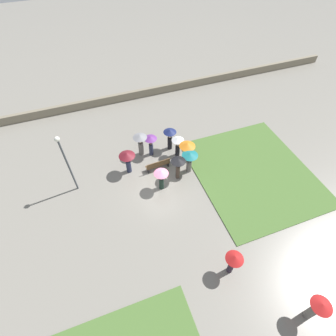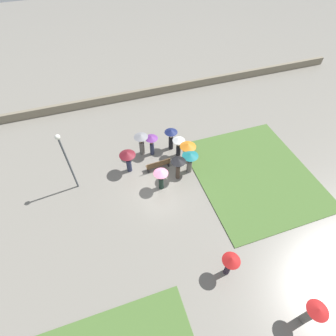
{
  "view_description": "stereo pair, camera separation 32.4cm",
  "coord_description": "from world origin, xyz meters",
  "px_view_note": "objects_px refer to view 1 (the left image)",
  "views": [
    {
      "loc": [
        3.38,
        10.83,
        14.55
      ],
      "look_at": [
        -0.67,
        -0.22,
        1.16
      ],
      "focal_mm": 28.0,
      "sensor_mm": 36.0,
      "label": 1
    },
    {
      "loc": [
        3.07,
        10.94,
        14.55
      ],
      "look_at": [
        -0.67,
        -0.22,
        1.16
      ],
      "focal_mm": 28.0,
      "sensor_mm": 36.0,
      "label": 2
    }
  ],
  "objects_px": {
    "crowd_person_teal": "(190,159)",
    "crowd_person_grey": "(140,142)",
    "crowd_person_orange": "(187,148)",
    "crowd_person_maroon": "(127,158)",
    "park_bench": "(158,165)",
    "crowd_person_navy": "(170,136)",
    "crowd_person_pink": "(161,176)",
    "crowd_person_black": "(178,164)",
    "crowd_person_purple": "(151,142)",
    "crowd_person_white": "(178,143)",
    "lamp_post": "(65,158)",
    "lone_walker_far_path": "(317,309)",
    "lone_walker_mid_plaza": "(234,261)"
  },
  "relations": [
    {
      "from": "crowd_person_maroon",
      "to": "crowd_person_black",
      "type": "distance_m",
      "value": 3.56
    },
    {
      "from": "crowd_person_pink",
      "to": "crowd_person_teal",
      "type": "distance_m",
      "value": 2.51
    },
    {
      "from": "lamp_post",
      "to": "crowd_person_orange",
      "type": "distance_m",
      "value": 8.17
    },
    {
      "from": "crowd_person_white",
      "to": "crowd_person_purple",
      "type": "bearing_deg",
      "value": -71.13
    },
    {
      "from": "park_bench",
      "to": "crowd_person_white",
      "type": "distance_m",
      "value": 2.2
    },
    {
      "from": "crowd_person_teal",
      "to": "crowd_person_grey",
      "type": "xyz_separation_m",
      "value": [
        2.75,
        -2.85,
        -0.0
      ]
    },
    {
      "from": "crowd_person_navy",
      "to": "crowd_person_pink",
      "type": "bearing_deg",
      "value": -58.13
    },
    {
      "from": "crowd_person_purple",
      "to": "crowd_person_white",
      "type": "bearing_deg",
      "value": -86.63
    },
    {
      "from": "crowd_person_orange",
      "to": "crowd_person_maroon",
      "type": "bearing_deg",
      "value": 23.58
    },
    {
      "from": "crowd_person_orange",
      "to": "park_bench",
      "type": "bearing_deg",
      "value": 30.68
    },
    {
      "from": "lamp_post",
      "to": "crowd_person_orange",
      "type": "height_order",
      "value": "lamp_post"
    },
    {
      "from": "lamp_post",
      "to": "crowd_person_white",
      "type": "distance_m",
      "value": 7.88
    },
    {
      "from": "lamp_post",
      "to": "crowd_person_teal",
      "type": "relative_size",
      "value": 2.64
    },
    {
      "from": "crowd_person_purple",
      "to": "lone_walker_far_path",
      "type": "height_order",
      "value": "lone_walker_far_path"
    },
    {
      "from": "crowd_person_purple",
      "to": "crowd_person_grey",
      "type": "distance_m",
      "value": 0.77
    },
    {
      "from": "crowd_person_orange",
      "to": "crowd_person_white",
      "type": "relative_size",
      "value": 1.07
    },
    {
      "from": "crowd_person_orange",
      "to": "crowd_person_purple",
      "type": "distance_m",
      "value": 2.78
    },
    {
      "from": "park_bench",
      "to": "crowd_person_teal",
      "type": "bearing_deg",
      "value": 152.99
    },
    {
      "from": "crowd_person_pink",
      "to": "crowd_person_orange",
      "type": "bearing_deg",
      "value": -167.01
    },
    {
      "from": "crowd_person_orange",
      "to": "crowd_person_navy",
      "type": "distance_m",
      "value": 1.91
    },
    {
      "from": "crowd_person_teal",
      "to": "crowd_person_grey",
      "type": "relative_size",
      "value": 0.95
    },
    {
      "from": "crowd_person_maroon",
      "to": "crowd_person_teal",
      "type": "bearing_deg",
      "value": 94.04
    },
    {
      "from": "crowd_person_white",
      "to": "crowd_person_navy",
      "type": "bearing_deg",
      "value": -120.64
    },
    {
      "from": "park_bench",
      "to": "crowd_person_pink",
      "type": "xyz_separation_m",
      "value": [
        0.32,
        1.71,
        0.83
      ]
    },
    {
      "from": "lamp_post",
      "to": "lone_walker_far_path",
      "type": "distance_m",
      "value": 15.37
    },
    {
      "from": "crowd_person_maroon",
      "to": "crowd_person_black",
      "type": "xyz_separation_m",
      "value": [
        -3.1,
        1.75,
        0.02
      ]
    },
    {
      "from": "park_bench",
      "to": "lone_walker_mid_plaza",
      "type": "xyz_separation_m",
      "value": [
        -1.3,
        8.36,
        0.88
      ]
    },
    {
      "from": "crowd_person_teal",
      "to": "lone_walker_mid_plaza",
      "type": "distance_m",
      "value": 7.5
    },
    {
      "from": "lamp_post",
      "to": "crowd_person_purple",
      "type": "bearing_deg",
      "value": -166.32
    },
    {
      "from": "crowd_person_white",
      "to": "crowd_person_teal",
      "type": "xyz_separation_m",
      "value": [
        -0.19,
        1.78,
        0.03
      ]
    },
    {
      "from": "crowd_person_teal",
      "to": "lone_walker_far_path",
      "type": "xyz_separation_m",
      "value": [
        -1.77,
        10.72,
        -0.01
      ]
    },
    {
      "from": "crowd_person_maroon",
      "to": "lone_walker_far_path",
      "type": "xyz_separation_m",
      "value": [
        -5.85,
        12.16,
        -0.16
      ]
    },
    {
      "from": "lamp_post",
      "to": "crowd_person_black",
      "type": "distance_m",
      "value": 7.18
    },
    {
      "from": "crowd_person_grey",
      "to": "lone_walker_far_path",
      "type": "bearing_deg",
      "value": -43.02
    },
    {
      "from": "crowd_person_white",
      "to": "crowd_person_pink",
      "type": "relative_size",
      "value": 0.98
    },
    {
      "from": "crowd_person_grey",
      "to": "lamp_post",
      "type": "bearing_deg",
      "value": -132.86
    },
    {
      "from": "crowd_person_grey",
      "to": "crowd_person_pink",
      "type": "bearing_deg",
      "value": -55.59
    },
    {
      "from": "crowd_person_white",
      "to": "lamp_post",
      "type": "bearing_deg",
      "value": -43.7
    },
    {
      "from": "crowd_person_grey",
      "to": "crowd_person_navy",
      "type": "distance_m",
      "value": 2.28
    },
    {
      "from": "park_bench",
      "to": "crowd_person_pink",
      "type": "bearing_deg",
      "value": 75.9
    },
    {
      "from": "lamp_post",
      "to": "lone_walker_far_path",
      "type": "bearing_deg",
      "value": 128.99
    },
    {
      "from": "park_bench",
      "to": "crowd_person_navy",
      "type": "bearing_deg",
      "value": -134.85
    },
    {
      "from": "crowd_person_orange",
      "to": "crowd_person_purple",
      "type": "relative_size",
      "value": 1.05
    },
    {
      "from": "crowd_person_purple",
      "to": "crowd_person_teal",
      "type": "distance_m",
      "value": 3.27
    },
    {
      "from": "crowd_person_purple",
      "to": "crowd_person_black",
      "type": "relative_size",
      "value": 0.94
    },
    {
      "from": "crowd_person_purple",
      "to": "crowd_person_teal",
      "type": "xyz_separation_m",
      "value": [
        -2.04,
        2.55,
        -0.0
      ]
    },
    {
      "from": "crowd_person_grey",
      "to": "lone_walker_far_path",
      "type": "distance_m",
      "value": 14.31
    },
    {
      "from": "crowd_person_pink",
      "to": "crowd_person_black",
      "type": "distance_m",
      "value": 1.48
    },
    {
      "from": "lamp_post",
      "to": "crowd_person_maroon",
      "type": "relative_size",
      "value": 2.53
    },
    {
      "from": "park_bench",
      "to": "crowd_person_navy",
      "type": "distance_m",
      "value": 2.52
    }
  ]
}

